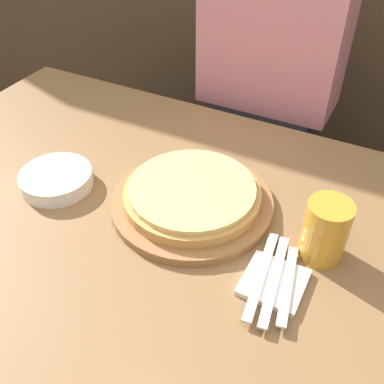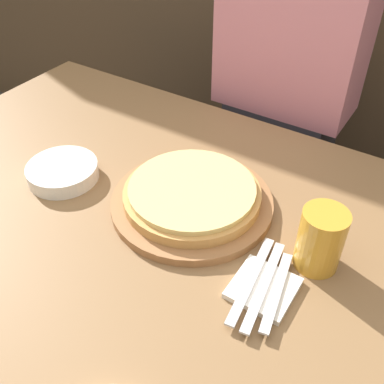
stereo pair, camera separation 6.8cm
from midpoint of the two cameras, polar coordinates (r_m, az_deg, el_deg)
The scene contains 9 objects.
dining_table at distance 1.19m, azimuth -1.20°, elevation -18.94°, with size 1.57×1.07×0.73m.
pizza_on_board at distance 0.97m, azimuth 2.02°, elevation -0.74°, with size 0.35×0.35×0.06m.
beer_glass at distance 0.86m, azimuth 18.28°, elevation -5.57°, with size 0.09×0.09×0.13m.
side_bowl at distance 1.08m, azimuth -14.37°, elevation 2.47°, with size 0.17×0.17×0.04m.
napkin_stack at distance 0.84m, azimuth 11.41°, elevation -11.94°, with size 0.11×0.11×0.01m.
fork at distance 0.84m, azimuth 9.91°, elevation -10.92°, with size 0.04×0.22×0.00m.
dinner_knife at distance 0.83m, azimuth 11.49°, elevation -11.58°, with size 0.05×0.22×0.00m.
spoon at distance 0.83m, azimuth 13.09°, elevation -12.25°, with size 0.05×0.18×0.00m.
diner_person at distance 1.47m, azimuth 12.47°, elevation 8.33°, with size 0.40×0.20×1.31m.
Camera 2 is at (0.38, -0.49, 1.39)m, focal length 42.00 mm.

